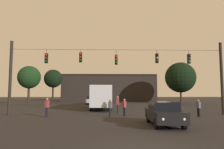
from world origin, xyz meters
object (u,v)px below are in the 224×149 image
at_px(pedestrian_crossing_left, 118,104).
at_px(pedestrian_trailing, 124,106).
at_px(city_bus, 100,95).
at_px(tree_left_silhouette, 29,77).
at_px(tree_behind_building, 53,79).
at_px(car_far_left, 91,100).
at_px(car_near_right, 164,113).
at_px(pedestrian_crossing_center, 198,107).
at_px(pedestrian_near_bus, 110,107).
at_px(pedestrian_crossing_right, 47,106).
at_px(tree_right_far, 180,77).

xyz_separation_m(pedestrian_crossing_left, pedestrian_trailing, (0.48, -2.35, -0.14)).
height_order(city_bus, pedestrian_crossing_left, city_bus).
height_order(tree_left_silhouette, tree_behind_building, tree_behind_building).
bearing_deg(pedestrian_trailing, car_far_left, 102.16).
xyz_separation_m(pedestrian_crossing_left, tree_behind_building, (-12.77, 24.16, 4.24)).
xyz_separation_m(car_near_right, pedestrian_crossing_center, (4.50, 4.88, 0.05)).
distance_m(pedestrian_crossing_left, tree_left_silhouette, 22.68).
height_order(pedestrian_near_bus, tree_left_silhouette, tree_left_silhouette).
xyz_separation_m(pedestrian_near_bus, tree_behind_building, (-11.92, 27.23, 4.39)).
distance_m(pedestrian_near_bus, tree_left_silhouette, 24.52).
height_order(car_near_right, pedestrian_crossing_left, pedestrian_crossing_left).
bearing_deg(tree_left_silhouette, pedestrian_near_bus, -53.71).
height_order(pedestrian_crossing_right, tree_right_far, tree_right_far).
bearing_deg(pedestrian_trailing, city_bus, 104.96).
distance_m(city_bus, tree_right_far, 21.56).
xyz_separation_m(pedestrian_crossing_right, pedestrian_near_bus, (5.54, -0.08, -0.08)).
xyz_separation_m(car_far_left, tree_left_silhouette, (-11.19, -1.84, 4.16)).
bearing_deg(tree_behind_building, pedestrian_crossing_center, -53.97).
relative_size(pedestrian_crossing_right, tree_right_far, 0.20).
bearing_deg(car_far_left, tree_right_far, 7.51).
xyz_separation_m(city_bus, pedestrian_crossing_left, (1.98, -6.86, -0.85)).
distance_m(car_near_right, pedestrian_crossing_left, 8.36).
bearing_deg(pedestrian_crossing_right, tree_left_silhouette, 114.29).
bearing_deg(car_far_left, tree_left_silhouette, -170.66).
xyz_separation_m(city_bus, tree_right_far, (16.20, 13.80, 3.47)).
distance_m(pedestrian_crossing_right, pedestrian_trailing, 6.90).
distance_m(pedestrian_crossing_left, pedestrian_crossing_center, 7.69).
distance_m(pedestrian_trailing, tree_left_silhouette, 24.76).
xyz_separation_m(pedestrian_crossing_left, tree_left_silhouette, (-15.15, 16.42, 3.94)).
relative_size(pedestrian_near_bus, tree_behind_building, 0.21).
bearing_deg(tree_left_silhouette, car_near_right, -54.03).
distance_m(tree_behind_building, tree_right_far, 27.21).
height_order(car_far_left, pedestrian_crossing_right, pedestrian_crossing_right).
height_order(city_bus, tree_behind_building, tree_behind_building).
xyz_separation_m(pedestrian_trailing, tree_right_far, (13.74, 23.00, 4.45)).
bearing_deg(pedestrian_crossing_left, pedestrian_near_bus, -105.39).
bearing_deg(tree_behind_building, tree_right_far, -7.40).
bearing_deg(pedestrian_crossing_right, pedestrian_crossing_left, 25.10).
xyz_separation_m(pedestrian_trailing, tree_behind_building, (-13.25, 26.51, 4.38)).
distance_m(car_near_right, pedestrian_near_bus, 5.95).
bearing_deg(pedestrian_crossing_right, tree_right_far, 48.92).
bearing_deg(city_bus, pedestrian_trailing, -75.04).
height_order(city_bus, pedestrian_near_bus, city_bus).
height_order(city_bus, pedestrian_crossing_right, city_bus).
bearing_deg(car_far_left, pedestrian_crossing_left, -77.77).
bearing_deg(car_near_right, pedestrian_crossing_center, 47.35).
height_order(pedestrian_crossing_center, tree_behind_building, tree_behind_building).
relative_size(car_near_right, tree_right_far, 0.52).
bearing_deg(tree_left_silhouette, pedestrian_crossing_left, -47.30).
distance_m(city_bus, car_near_right, 15.53).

